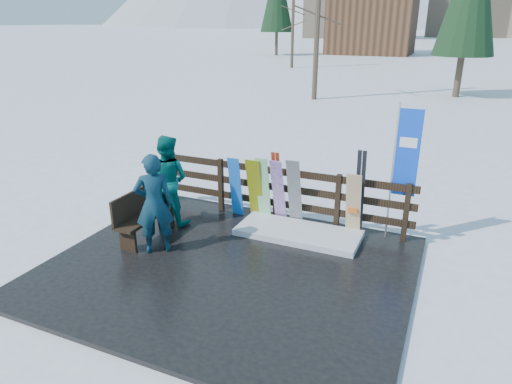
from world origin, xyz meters
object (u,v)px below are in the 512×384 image
at_px(snowboard_3, 278,192).
at_px(person_front, 154,204).
at_px(rental_flag, 404,158).
at_px(person_back, 167,180).
at_px(snowboard_2, 255,189).
at_px(snowboard_0, 236,187).
at_px(snowboard_5, 353,205).
at_px(bench, 144,212).
at_px(snowboard_1, 263,189).
at_px(snowboard_4, 295,193).

xyz_separation_m(snowboard_3, person_front, (-1.57, -2.00, 0.22)).
distance_m(rental_flag, person_back, 4.56).
bearing_deg(snowboard_2, person_back, -151.06).
xyz_separation_m(snowboard_0, snowboard_5, (2.49, 0.00, -0.00)).
height_order(snowboard_0, person_back, person_back).
relative_size(bench, snowboard_5, 1.12).
bearing_deg(snowboard_3, person_front, -128.00).
xyz_separation_m(bench, snowboard_0, (1.16, 1.62, 0.14)).
height_order(snowboard_3, snowboard_5, snowboard_3).
xyz_separation_m(snowboard_2, snowboard_5, (2.04, 0.00, -0.01)).
xyz_separation_m(snowboard_5, person_back, (-3.59, -0.86, 0.27)).
bearing_deg(rental_flag, snowboard_1, -174.16).
bearing_deg(person_front, bench, -72.48).
bearing_deg(snowboard_5, snowboard_3, -180.00).
xyz_separation_m(snowboard_0, snowboard_2, (0.45, 0.00, 0.01)).
xyz_separation_m(bench, snowboard_3, (2.12, 1.62, 0.19)).
xyz_separation_m(bench, snowboard_4, (2.46, 1.62, 0.21)).
distance_m(snowboard_5, rental_flag, 1.26).
relative_size(snowboard_0, snowboard_2, 0.97).
height_order(snowboard_2, person_back, person_back).
relative_size(snowboard_5, person_back, 0.72).
distance_m(snowboard_5, person_back, 3.70).
distance_m(snowboard_4, person_front, 2.77).
relative_size(snowboard_4, rental_flag, 0.57).
distance_m(bench, snowboard_1, 2.41).
relative_size(snowboard_0, person_back, 0.72).
bearing_deg(bench, snowboard_0, 54.45).
bearing_deg(snowboard_3, bench, -142.66).
height_order(bench, rental_flag, rental_flag).
height_order(snowboard_1, person_back, person_back).
bearing_deg(snowboard_2, snowboard_3, 0.00).
distance_m(snowboard_3, snowboard_5, 1.52).
distance_m(person_front, person_back, 1.25).
xyz_separation_m(snowboard_2, person_back, (-1.55, -0.86, 0.25)).
relative_size(bench, snowboard_3, 1.03).
bearing_deg(snowboard_0, snowboard_1, 0.00).
xyz_separation_m(snowboard_5, rental_flag, (0.78, 0.27, 0.95)).
distance_m(bench, rental_flag, 4.93).
distance_m(bench, snowboard_0, 1.99).
relative_size(bench, rental_flag, 0.58).
relative_size(snowboard_4, person_back, 0.80).
bearing_deg(snowboard_1, rental_flag, 5.84).
height_order(snowboard_1, snowboard_5, snowboard_1).
height_order(snowboard_1, snowboard_4, snowboard_4).
xyz_separation_m(bench, person_front, (0.55, -0.39, 0.40)).
distance_m(snowboard_4, snowboard_5, 1.18).
relative_size(bench, snowboard_1, 1.06).
bearing_deg(snowboard_0, person_front, -106.72).
xyz_separation_m(snowboard_4, snowboard_5, (1.18, 0.00, -0.07)).
bearing_deg(snowboard_5, snowboard_0, -180.00).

